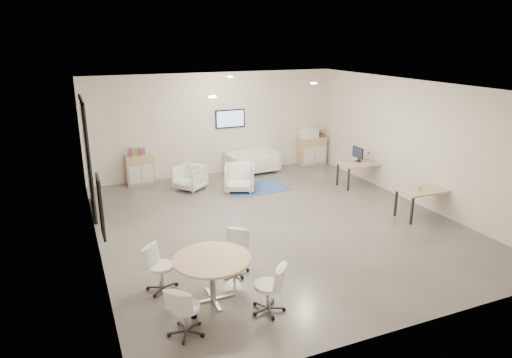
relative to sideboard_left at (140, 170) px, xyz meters
The scene contains 21 objects.
room_shell 5.06m from the sideboard_left, 60.14° to the right, with size 9.60×10.60×4.80m.
glass_door 2.55m from the sideboard_left, 130.50° to the right, with size 0.09×1.90×2.85m.
artwork 6.16m from the sideboard_left, 104.54° to the right, with size 0.05×0.54×1.04m.
wall_tv 3.23m from the sideboard_left, ahead, with size 0.98×0.06×0.58m.
ceiling_spots 4.93m from the sideboard_left, 56.77° to the right, with size 3.14×4.14×0.03m.
sideboard_left is the anchor object (origin of this frame).
sideboard_right 5.85m from the sideboard_left, ahead, with size 0.94×0.45×0.94m.
books 0.56m from the sideboard_left, behind, with size 0.46×0.14×0.22m.
printer 5.75m from the sideboard_left, ahead, with size 0.58×0.51×0.37m.
loveseat 3.53m from the sideboard_left, ahead, with size 1.69×0.92×0.62m.
blue_rug 3.54m from the sideboard_left, 29.92° to the right, with size 1.69×1.12×0.01m, color #2C4F89.
armchair_left 1.63m from the sideboard_left, 40.24° to the right, with size 0.75×0.70×0.77m, color silver.
armchair_right 3.05m from the sideboard_left, 34.60° to the right, with size 0.82×0.77×0.84m, color silver.
desk_rear 6.57m from the sideboard_left, 24.15° to the right, with size 1.38×0.74×0.70m.
desk_front 8.00m from the sideboard_left, 41.69° to the right, with size 1.35×0.69×0.70m.
monitor 6.48m from the sideboard_left, 23.08° to the right, with size 0.20×0.50×0.44m.
round_table 6.90m from the sideboard_left, 89.61° to the right, with size 1.29×1.29×0.78m.
meeting_chairs 6.89m from the sideboard_left, 89.61° to the right, with size 2.25×2.25×0.82m.
plant_cabinet 6.23m from the sideboard_left, ahead, with size 0.26×0.28×0.22m, color #3F7F3F.
plant_floor 7.28m from the sideboard_left, 92.93° to the right, with size 0.17×0.31×0.14m, color #3F7F3F.
cup 7.85m from the sideboard_left, 42.60° to the right, with size 0.13×0.10×0.13m, color white.
Camera 1 is at (-4.37, -9.08, 4.23)m, focal length 32.00 mm.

